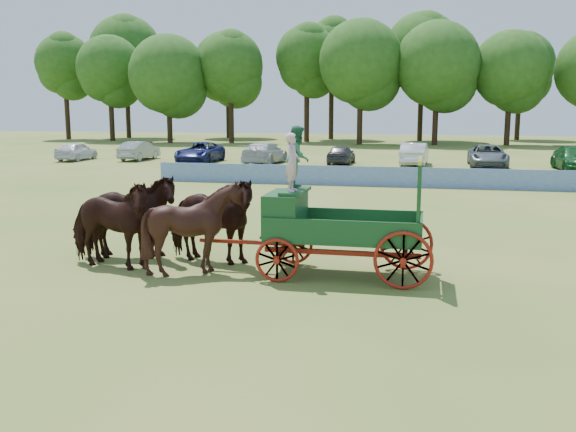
{
  "coord_description": "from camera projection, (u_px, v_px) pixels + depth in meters",
  "views": [
    {
      "loc": [
        0.79,
        -15.98,
        4.24
      ],
      "look_at": [
        -2.82,
        0.62,
        1.3
      ],
      "focal_mm": 40.0,
      "sensor_mm": 36.0,
      "label": 1
    }
  ],
  "objects": [
    {
      "name": "parked_cars",
      "position": [
        359.0,
        154.0,
        46.01
      ],
      "size": [
        43.37,
        7.33,
        1.64
      ],
      "color": "silver",
      "rests_on": "ground"
    },
    {
      "name": "horse_wheel_right",
      "position": [
        210.0,
        220.0,
        17.26
      ],
      "size": [
        2.98,
        1.73,
        2.38
      ],
      "primitive_type": "imported",
      "rotation": [
        0.0,
        0.0,
        1.41
      ],
      "color": "black",
      "rests_on": "ground"
    },
    {
      "name": "horse_lead_left",
      "position": [
        109.0,
        224.0,
        16.7
      ],
      "size": [
        2.99,
        1.75,
        2.38
      ],
      "primitive_type": "imported",
      "rotation": [
        0.0,
        0.0,
        1.39
      ],
      "color": "black",
      "rests_on": "ground"
    },
    {
      "name": "horse_lead_right",
      "position": [
        128.0,
        217.0,
        17.76
      ],
      "size": [
        3.02,
        1.86,
        2.38
      ],
      "primitive_type": "imported",
      "rotation": [
        0.0,
        0.0,
        1.79
      ],
      "color": "black",
      "rests_on": "ground"
    },
    {
      "name": "treeline",
      "position": [
        387.0,
        60.0,
        73.12
      ],
      "size": [
        91.44,
        23.92,
        15.79
      ],
      "color": "#382314",
      "rests_on": "ground"
    },
    {
      "name": "horse_wheel_left",
      "position": [
        196.0,
        228.0,
        16.2
      ],
      "size": [
        2.58,
        2.41,
        2.38
      ],
      "primitive_type": "imported",
      "rotation": [
        0.0,
        0.0,
        1.31
      ],
      "color": "black",
      "rests_on": "ground"
    },
    {
      "name": "sponsor_banner",
      "position": [
        392.0,
        177.0,
        33.73
      ],
      "size": [
        26.0,
        0.08,
        1.05
      ],
      "primitive_type": "cube",
      "color": "#1D4AA1",
      "rests_on": "ground"
    },
    {
      "name": "ground",
      "position": [
        391.0,
        274.0,
        16.28
      ],
      "size": [
        160.0,
        160.0,
        0.0
      ],
      "primitive_type": "plane",
      "color": "olive",
      "rests_on": "ground"
    },
    {
      "name": "farm_dray",
      "position": [
        315.0,
        211.0,
        16.07
      ],
      "size": [
        6.0,
        2.0,
        3.73
      ],
      "color": "#A62310",
      "rests_on": "ground"
    }
  ]
}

